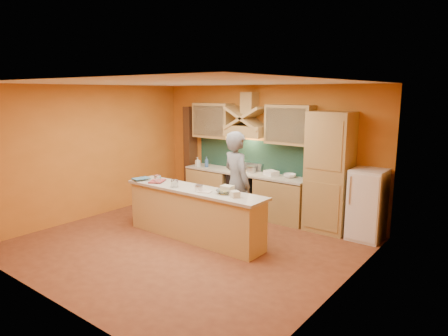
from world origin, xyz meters
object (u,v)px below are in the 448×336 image
Objects in this scene: fridge at (367,205)px; mixing_bowl at (225,192)px; stove at (245,193)px; person at (237,184)px; kitchen_scale at (199,189)px.

fridge is 2.62m from mixing_bowl.
stove is 0.69× the size of fridge.
person is at bearing -61.11° from stove.
fridge is at bearing 62.98° from kitchen_scale.
person is at bearing 90.05° from kitchen_scale.
stove is 2.11m from mixing_bowl.
mixing_bowl reaches higher than stove.
person is 6.89× the size of mixing_bowl.
fridge is 4.58× the size of mixing_bowl.
fridge reaches higher than kitchen_scale.
mixing_bowl is at bearing -134.70° from fridge.
kitchen_scale is at bearing -78.39° from stove.
stove is 3.17× the size of mixing_bowl.
stove is at bearing 115.13° from mixing_bowl.
stove is 1.55m from person.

